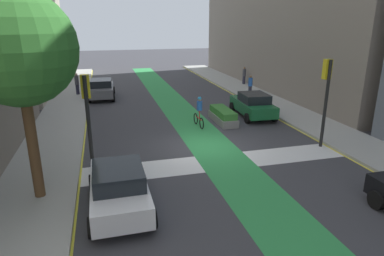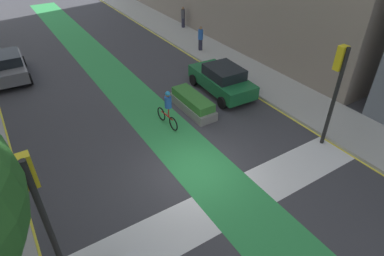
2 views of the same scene
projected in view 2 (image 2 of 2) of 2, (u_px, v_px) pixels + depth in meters
The scene contains 14 objects.
ground_plane at pixel (196, 171), 12.73m from camera, with size 120.00×120.00×0.00m, color #38383D.
bike_lane_paint at pixel (203, 168), 12.86m from camera, with size 2.40×60.00×0.01m, color #2D8C47.
crosswalk_band at pixel (227, 203), 11.34m from camera, with size 12.00×1.80×0.01m, color silver.
curb_stripe_left at pixel (34, 240), 10.09m from camera, with size 0.16×60.00×0.01m, color yellow.
sidewalk_right at pixel (323, 114), 15.97m from camera, with size 3.00×60.00×0.15m, color #9E9E99.
curb_stripe_right at pixel (302, 125), 15.36m from camera, with size 0.16×60.00×0.01m, color yellow.
traffic_signal_near_right at pixel (337, 79), 12.56m from camera, with size 0.35×0.52×4.34m.
traffic_signal_near_left at pixel (36, 196), 7.81m from camera, with size 0.35×0.52×4.05m.
car_green_right_far at pixel (222, 79), 17.51m from camera, with size 2.20×4.28×1.57m.
car_grey_left_far at pixel (8, 66), 18.99m from camera, with size 2.17×4.27×1.57m.
cyclist_in_lane at pixel (168, 108), 14.74m from camera, with size 0.32×1.73×1.86m.
pedestrian_sidewalk_right_a at pixel (183, 17), 26.43m from camera, with size 0.34×0.34×1.64m.
pedestrian_sidewalk_right_b at pixel (201, 38), 22.30m from camera, with size 0.34×0.34×1.65m.
median_planter at pixel (193, 103), 16.20m from camera, with size 0.99×2.98×0.85m.
Camera 2 is at (-5.20, -7.93, 8.65)m, focal length 30.31 mm.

